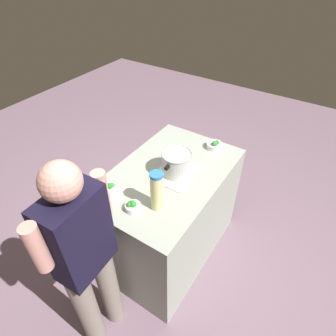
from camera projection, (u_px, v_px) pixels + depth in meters
The scene contains 9 objects.
ground_plane at pixel (168, 245), 2.79m from camera, with size 8.00×8.00×0.00m, color slate.
counter_slab at pixel (168, 213), 2.49m from camera, with size 1.24×0.80×0.94m, color gray.
dish_cloth at pixel (176, 173), 2.19m from camera, with size 0.35×0.29×0.01m, color beige.
cooking_pot at pixel (177, 163), 2.12m from camera, with size 0.30×0.23×0.18m.
lemonade_pitcher at pixel (157, 191), 1.82m from camera, with size 0.09×0.09×0.30m.
broccoli_bowl_front at pixel (215, 145), 2.43m from camera, with size 0.14×0.14×0.08m.
broccoli_bowl_center at pixel (110, 189), 2.00m from camera, with size 0.11×0.11×0.09m.
broccoli_bowl_back at pixel (132, 206), 1.88m from camera, with size 0.11×0.11×0.08m.
person_cook at pixel (86, 260), 1.65m from camera, with size 0.50×0.22×1.62m.
Camera 1 is at (1.40, 0.91, 2.36)m, focal length 30.14 mm.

